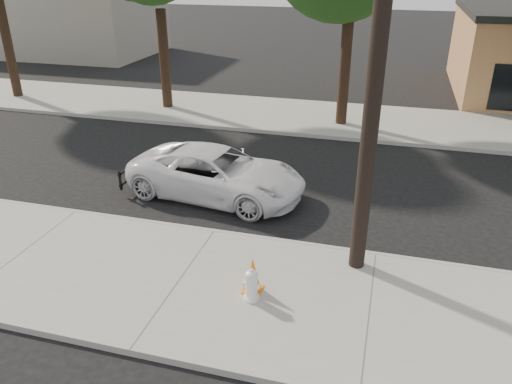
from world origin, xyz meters
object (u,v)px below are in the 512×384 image
fire_hydrant (251,286)px  police_cruiser (217,173)px  utility_pole (377,59)px  traffic_cone (253,275)px

fire_hydrant → police_cruiser: bearing=121.8°
utility_pole → traffic_cone: utility_pole is taller
police_cruiser → traffic_cone: 4.94m
traffic_cone → police_cruiser: bearing=117.9°
traffic_cone → fire_hydrant: bearing=-78.9°
fire_hydrant → traffic_cone: size_ratio=0.87×
fire_hydrant → utility_pole: bearing=48.4°
utility_pole → fire_hydrant: bearing=-136.5°
fire_hydrant → traffic_cone: 0.30m
police_cruiser → fire_hydrant: (2.37, -4.66, -0.24)m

